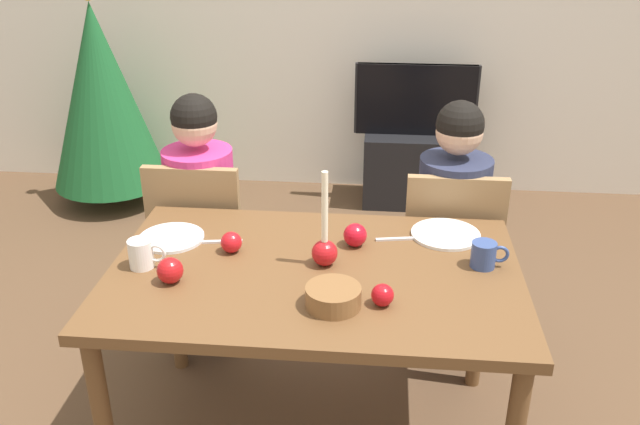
# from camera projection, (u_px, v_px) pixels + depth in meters

# --- Properties ---
(dining_table) EXTENTS (1.40, 0.90, 0.75)m
(dining_table) POSITION_uv_depth(u_px,v_px,m) (315.00, 290.00, 2.33)
(dining_table) COLOR brown
(dining_table) RESTS_ON ground
(chair_left) EXTENTS (0.40, 0.40, 0.90)m
(chair_left) POSITION_uv_depth(u_px,v_px,m) (202.00, 242.00, 2.99)
(chair_left) COLOR #99754C
(chair_left) RESTS_ON ground
(chair_right) EXTENTS (0.40, 0.40, 0.90)m
(chair_right) POSITION_uv_depth(u_px,v_px,m) (449.00, 253.00, 2.89)
(chair_right) COLOR #99754C
(chair_right) RESTS_ON ground
(person_left_child) EXTENTS (0.30, 0.30, 1.17)m
(person_left_child) POSITION_uv_depth(u_px,v_px,m) (203.00, 227.00, 2.99)
(person_left_child) COLOR #33384C
(person_left_child) RESTS_ON ground
(person_right_child) EXTENTS (0.30, 0.30, 1.17)m
(person_right_child) POSITION_uv_depth(u_px,v_px,m) (450.00, 237.00, 2.90)
(person_right_child) COLOR #33384C
(person_right_child) RESTS_ON ground
(tv_stand) EXTENTS (0.64, 0.40, 0.48)m
(tv_stand) POSITION_uv_depth(u_px,v_px,m) (412.00, 168.00, 4.54)
(tv_stand) COLOR black
(tv_stand) RESTS_ON ground
(tv) EXTENTS (0.79, 0.05, 0.46)m
(tv) POSITION_uv_depth(u_px,v_px,m) (416.00, 100.00, 4.34)
(tv) COLOR black
(tv) RESTS_ON tv_stand
(christmas_tree) EXTENTS (0.75, 0.75, 1.40)m
(christmas_tree) POSITION_uv_depth(u_px,v_px,m) (102.00, 96.00, 4.35)
(christmas_tree) COLOR brown
(christmas_tree) RESTS_ON ground
(candle_centerpiece) EXTENTS (0.09, 0.09, 0.34)m
(candle_centerpiece) POSITION_uv_depth(u_px,v_px,m) (325.00, 246.00, 2.29)
(candle_centerpiece) COLOR red
(candle_centerpiece) RESTS_ON dining_table
(plate_left) EXTENTS (0.24, 0.24, 0.01)m
(plate_left) POSITION_uv_depth(u_px,v_px,m) (171.00, 238.00, 2.49)
(plate_left) COLOR silver
(plate_left) RESTS_ON dining_table
(plate_right) EXTENTS (0.26, 0.26, 0.01)m
(plate_right) POSITION_uv_depth(u_px,v_px,m) (446.00, 234.00, 2.51)
(plate_right) COLOR white
(plate_right) RESTS_ON dining_table
(mug_left) EXTENTS (0.13, 0.08, 0.10)m
(mug_left) POSITION_uv_depth(u_px,v_px,m) (142.00, 254.00, 2.28)
(mug_left) COLOR white
(mug_left) RESTS_ON dining_table
(mug_right) EXTENTS (0.13, 0.08, 0.09)m
(mug_right) POSITION_uv_depth(u_px,v_px,m) (485.00, 255.00, 2.29)
(mug_right) COLOR #33477F
(mug_right) RESTS_ON dining_table
(fork_left) EXTENTS (0.18, 0.04, 0.01)m
(fork_left) POSITION_uv_depth(u_px,v_px,m) (218.00, 242.00, 2.47)
(fork_left) COLOR silver
(fork_left) RESTS_ON dining_table
(fork_right) EXTENTS (0.18, 0.05, 0.01)m
(fork_right) POSITION_uv_depth(u_px,v_px,m) (400.00, 239.00, 2.49)
(fork_right) COLOR silver
(fork_right) RESTS_ON dining_table
(bowl_walnuts) EXTENTS (0.17, 0.17, 0.07)m
(bowl_walnuts) POSITION_uv_depth(u_px,v_px,m) (333.00, 297.00, 2.07)
(bowl_walnuts) COLOR brown
(bowl_walnuts) RESTS_ON dining_table
(apple_near_candle) EXTENTS (0.09, 0.09, 0.09)m
(apple_near_candle) POSITION_uv_depth(u_px,v_px,m) (170.00, 270.00, 2.20)
(apple_near_candle) COLOR #B21316
(apple_near_candle) RESTS_ON dining_table
(apple_by_left_plate) EXTENTS (0.09, 0.09, 0.09)m
(apple_by_left_plate) POSITION_uv_depth(u_px,v_px,m) (355.00, 235.00, 2.43)
(apple_by_left_plate) COLOR red
(apple_by_left_plate) RESTS_ON dining_table
(apple_by_right_mug) EXTENTS (0.08, 0.08, 0.08)m
(apple_by_right_mug) POSITION_uv_depth(u_px,v_px,m) (231.00, 242.00, 2.39)
(apple_by_right_mug) COLOR red
(apple_by_right_mug) RESTS_ON dining_table
(apple_far_edge) EXTENTS (0.07, 0.07, 0.07)m
(apple_far_edge) POSITION_uv_depth(u_px,v_px,m) (383.00, 295.00, 2.08)
(apple_far_edge) COLOR #B30F17
(apple_far_edge) RESTS_ON dining_table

